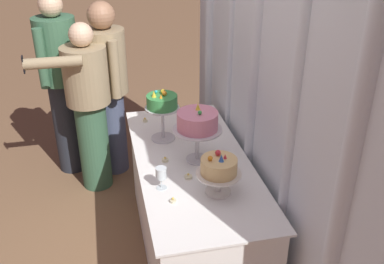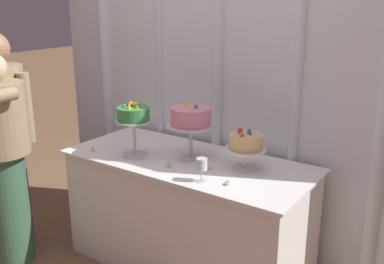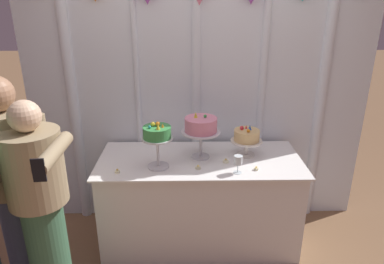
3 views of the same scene
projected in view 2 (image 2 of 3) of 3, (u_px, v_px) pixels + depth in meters
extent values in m
cube|color=silver|center=(222.00, 84.00, 3.15)|extent=(3.06, 0.04, 2.48)
cylinder|color=silver|center=(106.00, 70.00, 3.74)|extent=(0.10, 0.10, 2.48)
cylinder|color=silver|center=(160.00, 77.00, 3.42)|extent=(0.05, 0.05, 2.48)
cylinder|color=silver|center=(218.00, 84.00, 3.14)|extent=(0.08, 0.08, 2.48)
cylinder|color=silver|center=(296.00, 94.00, 2.82)|extent=(0.07, 0.07, 2.48)
cube|color=white|center=(188.00, 215.00, 3.06)|extent=(1.63, 0.68, 0.78)
cube|color=white|center=(187.00, 160.00, 2.94)|extent=(1.68, 0.73, 0.01)
cylinder|color=silver|center=(135.00, 155.00, 3.00)|extent=(0.17, 0.17, 0.01)
cylinder|color=silver|center=(134.00, 138.00, 2.97)|extent=(0.02, 0.02, 0.23)
cylinder|color=silver|center=(134.00, 121.00, 2.93)|extent=(0.24, 0.24, 0.01)
cylinder|color=#388E47|center=(133.00, 114.00, 2.92)|extent=(0.22, 0.22, 0.09)
cone|color=orange|center=(137.00, 106.00, 2.87)|extent=(0.02, 0.02, 0.03)
sphere|color=orange|center=(136.00, 104.00, 2.91)|extent=(0.03, 0.03, 0.03)
sphere|color=yellow|center=(131.00, 104.00, 2.93)|extent=(0.03, 0.03, 0.03)
sphere|color=#2DB2B7|center=(124.00, 105.00, 2.91)|extent=(0.02, 0.02, 0.02)
cone|color=yellow|center=(129.00, 106.00, 2.85)|extent=(0.03, 0.03, 0.05)
cylinder|color=silver|center=(191.00, 157.00, 2.96)|extent=(0.15, 0.15, 0.01)
cylinder|color=silver|center=(191.00, 142.00, 2.92)|extent=(0.03, 0.03, 0.21)
cylinder|color=silver|center=(191.00, 126.00, 2.89)|extent=(0.32, 0.32, 0.01)
cylinder|color=pink|center=(191.00, 116.00, 2.87)|extent=(0.26, 0.26, 0.11)
sphere|color=green|center=(196.00, 106.00, 2.84)|extent=(0.03, 0.03, 0.03)
cone|color=yellow|center=(187.00, 103.00, 2.88)|extent=(0.03, 0.03, 0.04)
cylinder|color=silver|center=(245.00, 168.00, 2.78)|extent=(0.15, 0.15, 0.01)
cylinder|color=silver|center=(245.00, 158.00, 2.76)|extent=(0.03, 0.03, 0.11)
cylinder|color=silver|center=(245.00, 149.00, 2.74)|extent=(0.26, 0.26, 0.01)
cylinder|color=#DBB775|center=(246.00, 141.00, 2.73)|extent=(0.21, 0.21, 0.09)
cone|color=blue|center=(250.00, 131.00, 2.70)|extent=(0.03, 0.03, 0.04)
cone|color=#DB333D|center=(248.00, 131.00, 2.74)|extent=(0.02, 0.02, 0.03)
sphere|color=#DB333D|center=(240.00, 130.00, 2.73)|extent=(0.03, 0.03, 0.03)
sphere|color=orange|center=(242.00, 134.00, 2.67)|extent=(0.03, 0.03, 0.03)
cylinder|color=silver|center=(202.00, 181.00, 2.59)|extent=(0.06, 0.06, 0.00)
cylinder|color=silver|center=(202.00, 175.00, 2.58)|extent=(0.01, 0.01, 0.07)
cylinder|color=silver|center=(202.00, 164.00, 2.56)|extent=(0.07, 0.07, 0.07)
cylinder|color=beige|center=(93.00, 150.00, 3.09)|extent=(0.04, 0.04, 0.02)
sphere|color=#F9CC4C|center=(93.00, 147.00, 3.09)|extent=(0.01, 0.01, 0.01)
cylinder|color=beige|center=(168.00, 166.00, 2.80)|extent=(0.04, 0.04, 0.02)
sphere|color=#F9CC4C|center=(168.00, 163.00, 2.80)|extent=(0.01, 0.01, 0.01)
cylinder|color=beige|center=(208.00, 168.00, 2.77)|extent=(0.05, 0.05, 0.02)
sphere|color=#F9CC4C|center=(208.00, 165.00, 2.76)|extent=(0.01, 0.01, 0.01)
cylinder|color=beige|center=(228.00, 184.00, 2.54)|extent=(0.04, 0.04, 0.01)
sphere|color=#F9CC4C|center=(228.00, 181.00, 2.53)|extent=(0.01, 0.01, 0.01)
cylinder|color=#4C5675|center=(11.00, 192.00, 3.38)|extent=(0.33, 0.33, 0.81)
cylinder|color=#9E8966|center=(0.00, 105.00, 3.17)|extent=(0.46, 0.46, 0.56)
cylinder|color=#9E8966|center=(26.00, 108.00, 3.11)|extent=(0.08, 0.08, 0.50)
cylinder|color=#3D6B4C|center=(10.00, 208.00, 3.11)|extent=(0.27, 0.27, 0.82)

